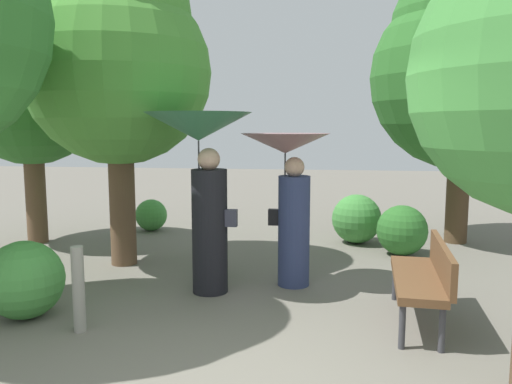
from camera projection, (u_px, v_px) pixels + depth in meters
person_left at (202, 163)px, 6.01m from camera, size 1.26×1.26×2.16m
person_right at (289, 180)px, 6.30m from camera, size 1.10×1.10×1.91m
park_bench at (425, 274)px, 5.13m from camera, size 0.61×1.54×0.83m
tree_near_left at (117, 55)px, 7.06m from camera, size 2.60×2.60×4.52m
tree_near_right at (464, 63)px, 8.42m from camera, size 3.06×3.06×4.76m
tree_far_back at (29, 82)px, 8.45m from camera, size 2.35×2.35×4.13m
bush_path_left at (402, 230)px, 7.89m from camera, size 0.78×0.78×0.78m
bush_path_right at (357, 219)px, 8.71m from camera, size 0.84×0.84×0.84m
bush_behind_bench at (151, 215)px, 9.76m from camera, size 0.60×0.60×0.60m
bush_far_side at (24, 280)px, 5.30m from camera, size 0.82×0.82×0.82m
path_marker_post at (78, 289)px, 4.93m from camera, size 0.12×0.12×0.85m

